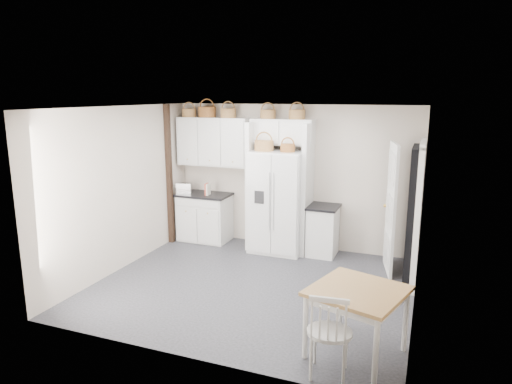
% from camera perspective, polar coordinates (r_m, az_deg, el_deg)
% --- Properties ---
extents(floor, '(4.50, 4.50, 0.00)m').
position_cam_1_polar(floor, '(6.89, -0.39, -11.62)').
color(floor, black).
rests_on(floor, ground).
extents(ceiling, '(4.50, 4.50, 0.00)m').
position_cam_1_polar(ceiling, '(6.31, -0.43, 10.53)').
color(ceiling, white).
rests_on(ceiling, wall_back).
extents(wall_back, '(4.50, 0.00, 4.50)m').
position_cam_1_polar(wall_back, '(8.33, 4.62, 1.91)').
color(wall_back, '#BAAD9F').
rests_on(wall_back, floor).
extents(wall_left, '(0.00, 4.00, 4.00)m').
position_cam_1_polar(wall_left, '(7.58, -16.46, 0.40)').
color(wall_left, '#BAAD9F').
rests_on(wall_left, floor).
extents(wall_right, '(0.00, 4.00, 4.00)m').
position_cam_1_polar(wall_right, '(6.06, 19.85, -2.74)').
color(wall_right, '#BAAD9F').
rests_on(wall_right, floor).
extents(refrigerator, '(0.94, 0.75, 1.81)m').
position_cam_1_polar(refrigerator, '(8.12, 2.82, -1.19)').
color(refrigerator, silver).
rests_on(refrigerator, floor).
extents(base_cab_left, '(0.95, 0.60, 0.88)m').
position_cam_1_polar(base_cab_left, '(8.86, -6.41, -3.22)').
color(base_cab_left, silver).
rests_on(base_cab_left, floor).
extents(base_cab_right, '(0.48, 0.58, 0.84)m').
position_cam_1_polar(base_cab_right, '(8.10, 8.35, -4.89)').
color(base_cab_right, silver).
rests_on(base_cab_right, floor).
extents(dining_table, '(1.14, 1.14, 0.76)m').
position_cam_1_polar(dining_table, '(5.21, 12.43, -15.58)').
color(dining_table, brown).
rests_on(dining_table, floor).
extents(windsor_chair, '(0.50, 0.46, 0.93)m').
position_cam_1_polar(windsor_chair, '(4.80, 9.19, -16.91)').
color(windsor_chair, silver).
rests_on(windsor_chair, floor).
extents(counter_left, '(0.99, 0.64, 0.04)m').
position_cam_1_polar(counter_left, '(8.75, -6.48, -0.33)').
color(counter_left, black).
rests_on(counter_left, base_cab_left).
extents(counter_right, '(0.52, 0.61, 0.04)m').
position_cam_1_polar(counter_right, '(7.98, 8.45, -1.86)').
color(counter_right, black).
rests_on(counter_right, base_cab_right).
extents(toaster, '(0.32, 0.23, 0.20)m').
position_cam_1_polar(toaster, '(8.82, -8.95, 0.48)').
color(toaster, silver).
rests_on(toaster, counter_left).
extents(cookbook_red, '(0.05, 0.15, 0.22)m').
position_cam_1_polar(cookbook_red, '(8.61, -6.19, 0.36)').
color(cookbook_red, '#BC3B29').
rests_on(cookbook_red, counter_left).
extents(cookbook_cream, '(0.03, 0.14, 0.22)m').
position_cam_1_polar(cookbook_cream, '(8.60, -5.98, 0.33)').
color(cookbook_cream, beige).
rests_on(cookbook_cream, counter_left).
extents(basket_upper_a, '(0.27, 0.27, 0.16)m').
position_cam_1_polar(basket_upper_a, '(8.83, -8.35, 9.77)').
color(basket_upper_a, brown).
rests_on(basket_upper_a, upper_cabinet).
extents(basket_upper_b, '(0.33, 0.33, 0.19)m').
position_cam_1_polar(basket_upper_b, '(8.65, -6.13, 9.91)').
color(basket_upper_b, brown).
rests_on(basket_upper_b, upper_cabinet).
extents(basket_upper_c, '(0.29, 0.29, 0.17)m').
position_cam_1_polar(basket_upper_c, '(8.46, -3.49, 9.82)').
color(basket_upper_c, brown).
rests_on(basket_upper_c, upper_cabinet).
extents(basket_bridge_a, '(0.28, 0.28, 0.16)m').
position_cam_1_polar(basket_bridge_a, '(8.18, 1.49, 9.71)').
color(basket_bridge_a, brown).
rests_on(basket_bridge_a, bridge_cabinet).
extents(basket_bridge_b, '(0.29, 0.29, 0.16)m').
position_cam_1_polar(basket_bridge_b, '(8.01, 5.14, 9.64)').
color(basket_bridge_b, brown).
rests_on(basket_bridge_b, bridge_cabinet).
extents(basket_fridge_a, '(0.33, 0.33, 0.18)m').
position_cam_1_polar(basket_fridge_a, '(7.93, 1.01, 5.81)').
color(basket_fridge_a, brown).
rests_on(basket_fridge_a, refrigerator).
extents(basket_fridge_b, '(0.25, 0.25, 0.14)m').
position_cam_1_polar(basket_fridge_b, '(7.80, 3.98, 5.51)').
color(basket_fridge_b, brown).
rests_on(basket_fridge_b, refrigerator).
extents(upper_cabinet, '(1.40, 0.34, 0.90)m').
position_cam_1_polar(upper_cabinet, '(8.63, -5.29, 6.28)').
color(upper_cabinet, silver).
rests_on(upper_cabinet, wall_back).
extents(bridge_cabinet, '(1.12, 0.34, 0.45)m').
position_cam_1_polar(bridge_cabinet, '(8.11, 3.35, 7.52)').
color(bridge_cabinet, silver).
rests_on(bridge_cabinet, wall_back).
extents(fridge_panel_left, '(0.08, 0.60, 2.30)m').
position_cam_1_polar(fridge_panel_left, '(8.29, -0.37, 0.84)').
color(fridge_panel_left, silver).
rests_on(fridge_panel_left, floor).
extents(fridge_panel_right, '(0.08, 0.60, 2.30)m').
position_cam_1_polar(fridge_panel_right, '(7.98, 6.46, 0.32)').
color(fridge_panel_right, silver).
rests_on(fridge_panel_right, floor).
extents(trim_post, '(0.09, 0.09, 2.60)m').
position_cam_1_polar(trim_post, '(8.64, -10.79, 2.09)').
color(trim_post, black).
rests_on(trim_post, floor).
extents(doorway_void, '(0.18, 0.85, 2.05)m').
position_cam_1_polar(doorway_void, '(7.09, 19.19, -2.85)').
color(doorway_void, black).
rests_on(doorway_void, floor).
extents(door_slab, '(0.21, 0.79, 2.05)m').
position_cam_1_polar(door_slab, '(7.43, 16.52, -2.00)').
color(door_slab, white).
rests_on(door_slab, floor).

